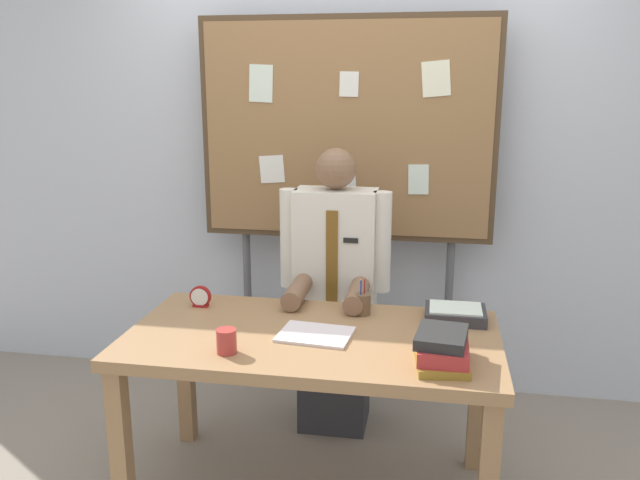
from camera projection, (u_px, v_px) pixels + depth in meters
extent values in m
cube|color=silver|center=(351.00, 155.00, 3.64)|extent=(6.40, 0.08, 2.70)
cube|color=#9E754C|center=(312.00, 339.00, 2.67)|extent=(1.52, 0.80, 0.05)
cube|color=#9E754C|center=(121.00, 450.00, 2.55)|extent=(0.07, 0.07, 0.70)
cube|color=#9E754C|center=(186.00, 374.00, 3.21)|extent=(0.07, 0.07, 0.70)
cube|color=#9E754C|center=(477.00, 398.00, 2.97)|extent=(0.07, 0.07, 0.70)
cube|color=#2D2D33|center=(335.00, 384.00, 3.39)|extent=(0.34, 0.30, 0.44)
cube|color=silver|center=(335.00, 269.00, 3.24)|extent=(0.40, 0.22, 0.81)
sphere|color=brown|center=(336.00, 168.00, 3.12)|extent=(0.20, 0.20, 0.20)
cylinder|color=silver|center=(289.00, 238.00, 3.22)|extent=(0.09, 0.09, 0.49)
cylinder|color=silver|center=(382.00, 242.00, 3.14)|extent=(0.09, 0.09, 0.49)
cylinder|color=brown|center=(297.00, 292.00, 3.02)|extent=(0.09, 0.30, 0.09)
cylinder|color=brown|center=(357.00, 295.00, 2.98)|extent=(0.09, 0.30, 0.09)
cube|color=brown|center=(332.00, 264.00, 3.11)|extent=(0.06, 0.01, 0.52)
cube|color=black|center=(351.00, 241.00, 3.07)|extent=(0.07, 0.01, 0.02)
cube|color=#4C3823|center=(346.00, 130.00, 3.41)|extent=(1.57, 0.05, 1.16)
cube|color=olive|center=(346.00, 130.00, 3.40)|extent=(1.51, 0.04, 1.10)
cylinder|color=#59595E|center=(248.00, 306.00, 3.79)|extent=(0.04, 0.04, 0.95)
cylinder|color=#59595E|center=(447.00, 319.00, 3.59)|extent=(0.04, 0.04, 0.95)
cube|color=white|center=(347.00, 184.00, 3.45)|extent=(0.11, 0.00, 0.19)
cube|color=silver|center=(418.00, 179.00, 3.37)|extent=(0.11, 0.00, 0.16)
cube|color=#F4EFCC|center=(436.00, 79.00, 3.24)|extent=(0.15, 0.00, 0.19)
cube|color=silver|center=(261.00, 83.00, 3.40)|extent=(0.13, 0.00, 0.20)
cube|color=white|center=(349.00, 84.00, 3.32)|extent=(0.10, 0.00, 0.13)
cube|color=white|center=(272.00, 169.00, 3.50)|extent=(0.14, 0.00, 0.16)
cube|color=olive|center=(441.00, 361.00, 2.37)|extent=(0.21, 0.27, 0.03)
cube|color=#B22D2D|center=(443.00, 349.00, 2.37)|extent=(0.18, 0.27, 0.05)
cube|color=#262626|center=(442.00, 337.00, 2.36)|extent=(0.20, 0.24, 0.04)
cube|color=silver|center=(315.00, 334.00, 2.64)|extent=(0.31, 0.25, 0.01)
cylinder|color=maroon|center=(200.00, 296.00, 2.97)|extent=(0.10, 0.02, 0.10)
cylinder|color=white|center=(199.00, 297.00, 2.95)|extent=(0.08, 0.00, 0.08)
cube|color=maroon|center=(201.00, 305.00, 2.98)|extent=(0.07, 0.04, 0.01)
cylinder|color=#B23833|center=(226.00, 341.00, 2.47)|extent=(0.08, 0.08, 0.10)
cylinder|color=brown|center=(363.00, 304.00, 2.87)|extent=(0.07, 0.07, 0.09)
cylinder|color=#263399|center=(361.00, 296.00, 2.85)|extent=(0.01, 0.01, 0.15)
cylinder|color=maroon|center=(364.00, 295.00, 2.87)|extent=(0.01, 0.01, 0.15)
cylinder|color=gold|center=(360.00, 295.00, 2.86)|extent=(0.01, 0.01, 0.15)
cube|color=#333338|center=(455.00, 314.00, 2.81)|extent=(0.26, 0.20, 0.05)
cube|color=silver|center=(456.00, 308.00, 2.80)|extent=(0.22, 0.17, 0.01)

